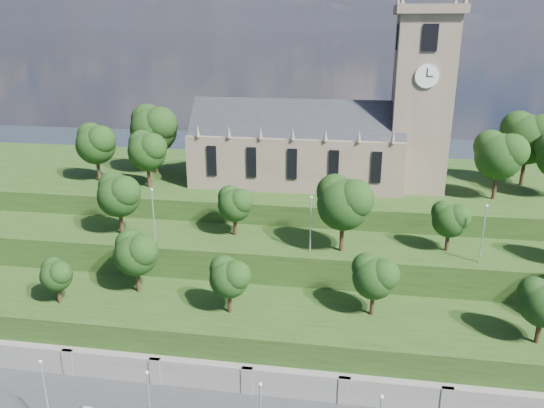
# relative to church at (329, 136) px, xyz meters

# --- Properties ---
(retaining_wall) EXTENTS (160.00, 2.10, 5.00)m
(retaining_wall) POSITION_rel_church_xyz_m (-0.79, -34.01, -20.02)
(retaining_wall) COLOR slate
(retaining_wall) RESTS_ON ground
(embankment_lower) EXTENTS (160.00, 12.00, 8.00)m
(embankment_lower) POSITION_rel_church_xyz_m (-0.79, -27.98, -18.52)
(embankment_lower) COLOR #1F3913
(embankment_lower) RESTS_ON ground
(embankment_upper) EXTENTS (160.00, 10.00, 12.00)m
(embankment_upper) POSITION_rel_church_xyz_m (-0.79, -16.98, -16.52)
(embankment_upper) COLOR #1F3913
(embankment_upper) RESTS_ON ground
(hilltop) EXTENTS (160.00, 32.00, 15.00)m
(hilltop) POSITION_rel_church_xyz_m (-0.79, 4.02, -15.02)
(hilltop) COLOR #1F3913
(hilltop) RESTS_ON ground
(church) EXTENTS (38.60, 12.35, 27.60)m
(church) POSITION_rel_church_xyz_m (0.00, 0.00, 0.00)
(church) COLOR #6F5E4E
(church) RESTS_ON hilltop
(trees_lower) EXTENTS (63.87, 9.10, 8.33)m
(trees_lower) POSITION_rel_church_xyz_m (5.01, -27.45, -9.54)
(trees_lower) COLOR black
(trees_lower) RESTS_ON embankment_lower
(trees_upper) EXTENTS (62.27, 8.43, 9.54)m
(trees_upper) POSITION_rel_church_xyz_m (0.06, -18.16, -4.95)
(trees_upper) COLOR black
(trees_upper) RESTS_ON embankment_upper
(trees_hilltop) EXTENTS (75.56, 16.68, 11.37)m
(trees_hilltop) POSITION_rel_church_xyz_m (1.05, -0.57, -0.53)
(trees_hilltop) COLOR black
(trees_hilltop) RESTS_ON hilltop
(lamp_posts_upper) EXTENTS (40.36, 0.36, 7.23)m
(lamp_posts_upper) POSITION_rel_church_xyz_m (-0.79, -19.98, -6.31)
(lamp_posts_upper) COLOR #B2B2B7
(lamp_posts_upper) RESTS_ON embankment_upper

